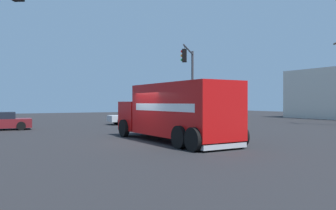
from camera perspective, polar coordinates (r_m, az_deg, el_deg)
ground_plane at (r=17.47m, az=-4.05°, el=-6.15°), size 100.00×100.00×0.00m
delivery_truck at (r=17.26m, az=1.21°, el=-1.12°), size 8.60×2.97×2.94m
traffic_light_secondary at (r=27.50m, az=3.70°, el=5.04°), size 3.76×3.30×6.36m
pickup_silver at (r=31.23m, az=-5.11°, el=-1.89°), size 2.70×5.38×1.38m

